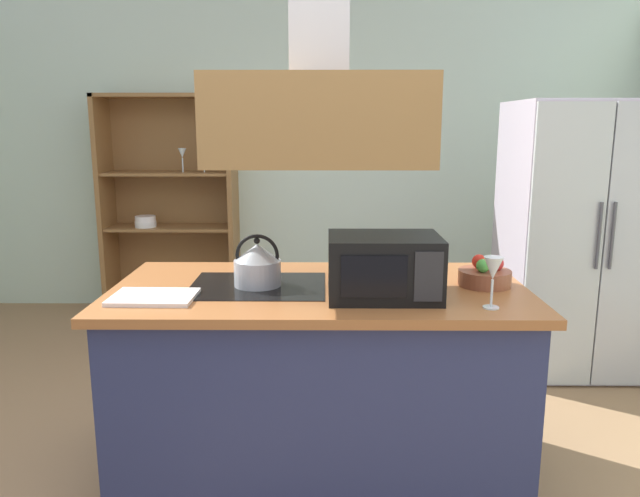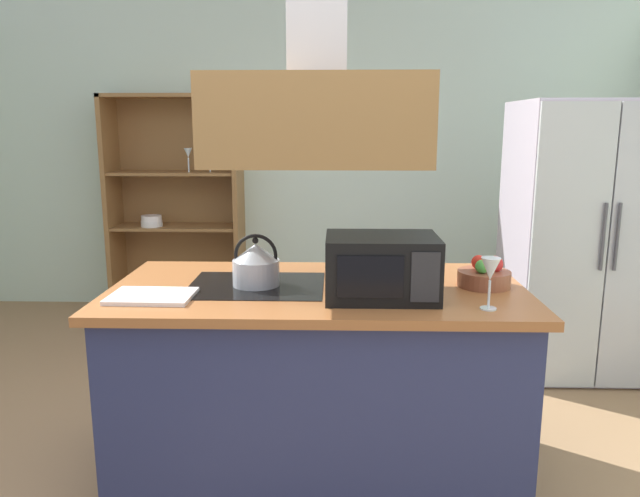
# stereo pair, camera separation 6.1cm
# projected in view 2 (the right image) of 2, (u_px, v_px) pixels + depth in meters

# --- Properties ---
(wall_back) EXTENTS (6.00, 0.12, 2.70)m
(wall_back) POSITION_uv_depth(u_px,v_px,m) (301.00, 155.00, 5.29)
(wall_back) COLOR silver
(wall_back) RESTS_ON ground
(kitchen_island) EXTENTS (1.84, 0.95, 0.90)m
(kitchen_island) POSITION_uv_depth(u_px,v_px,m) (318.00, 380.00, 2.77)
(kitchen_island) COLOR navy
(kitchen_island) RESTS_ON ground
(range_hood) EXTENTS (0.90, 0.70, 1.26)m
(range_hood) POSITION_uv_depth(u_px,v_px,m) (318.00, 93.00, 2.51)
(range_hood) COLOR olive
(refrigerator) EXTENTS (0.90, 0.78, 1.76)m
(refrigerator) POSITION_uv_depth(u_px,v_px,m) (582.00, 239.00, 3.89)
(refrigerator) COLOR #BFB3C3
(refrigerator) RESTS_ON ground
(dish_cabinet) EXTENTS (1.13, 0.40, 1.86)m
(dish_cabinet) POSITION_uv_depth(u_px,v_px,m) (178.00, 217.00, 5.21)
(dish_cabinet) COLOR brown
(dish_cabinet) RESTS_ON ground
(kettle) EXTENTS (0.21, 0.21, 0.23)m
(kettle) POSITION_uv_depth(u_px,v_px,m) (256.00, 264.00, 2.67)
(kettle) COLOR #B4BBC6
(kettle) RESTS_ON kitchen_island
(cutting_board) EXTENTS (0.35, 0.25, 0.02)m
(cutting_board) POSITION_uv_depth(u_px,v_px,m) (152.00, 296.00, 2.49)
(cutting_board) COLOR white
(cutting_board) RESTS_ON kitchen_island
(microwave) EXTENTS (0.46, 0.35, 0.26)m
(microwave) POSITION_uv_depth(u_px,v_px,m) (382.00, 267.00, 2.48)
(microwave) COLOR black
(microwave) RESTS_ON kitchen_island
(wine_glass_on_counter) EXTENTS (0.08, 0.08, 0.21)m
(wine_glass_on_counter) POSITION_uv_depth(u_px,v_px,m) (490.00, 271.00, 2.31)
(wine_glass_on_counter) COLOR silver
(wine_glass_on_counter) RESTS_ON kitchen_island
(fruit_bowl) EXTENTS (0.23, 0.23, 0.14)m
(fruit_bowl) POSITION_uv_depth(u_px,v_px,m) (484.00, 276.00, 2.67)
(fruit_bowl) COLOR brown
(fruit_bowl) RESTS_ON kitchen_island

